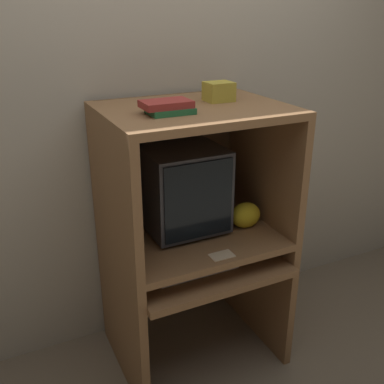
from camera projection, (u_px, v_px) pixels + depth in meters
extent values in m
cube|color=#B2A893|center=(162.00, 110.00, 2.41)|extent=(6.00, 0.06, 2.60)
cube|color=brown|center=(123.00, 323.00, 2.30)|extent=(0.04, 0.68, 0.63)
cube|color=brown|center=(256.00, 284.00, 2.62)|extent=(0.04, 0.68, 0.63)
cube|color=brown|center=(208.00, 270.00, 2.21)|extent=(0.77, 0.43, 0.04)
cube|color=brown|center=(118.00, 260.00, 2.15)|extent=(0.04, 0.68, 0.12)
cube|color=brown|center=(260.00, 226.00, 2.48)|extent=(0.04, 0.68, 0.12)
cube|color=brown|center=(194.00, 235.00, 2.30)|extent=(0.77, 0.68, 0.04)
cube|color=brown|center=(113.00, 186.00, 2.01)|extent=(0.04, 0.68, 0.64)
cube|color=brown|center=(264.00, 161.00, 2.33)|extent=(0.04, 0.68, 0.64)
cube|color=brown|center=(194.00, 110.00, 2.05)|extent=(0.77, 0.68, 0.04)
cube|color=#48321E|center=(168.00, 154.00, 2.44)|extent=(0.77, 0.01, 0.64)
cylinder|color=#333338|center=(181.00, 224.00, 2.35)|extent=(0.22, 0.22, 0.02)
cube|color=#333338|center=(180.00, 186.00, 2.26)|extent=(0.39, 0.42, 0.41)
cube|color=black|center=(199.00, 201.00, 2.09)|extent=(0.35, 0.01, 0.38)
cube|color=beige|center=(195.00, 268.00, 2.18)|extent=(0.41, 0.16, 0.02)
cube|color=silver|center=(195.00, 266.00, 2.17)|extent=(0.37, 0.12, 0.01)
ellipsoid|color=black|center=(243.00, 254.00, 2.29)|extent=(0.07, 0.05, 0.03)
ellipsoid|color=gold|center=(246.00, 215.00, 2.32)|extent=(0.16, 0.12, 0.13)
cube|color=#236638|center=(170.00, 111.00, 1.90)|extent=(0.19, 0.13, 0.03)
cube|color=maroon|center=(166.00, 104.00, 1.89)|extent=(0.21, 0.14, 0.03)
cube|color=#CCB28C|center=(222.00, 255.00, 2.07)|extent=(0.11, 0.07, 0.00)
cube|color=gold|center=(219.00, 92.00, 2.14)|extent=(0.13, 0.11, 0.09)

